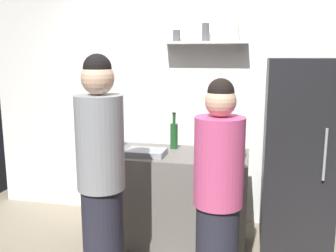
% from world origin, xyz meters
% --- Properties ---
extents(back_wall_assembly, '(4.80, 0.32, 2.60)m').
position_xyz_m(back_wall_assembly, '(0.00, 1.25, 1.30)').
color(back_wall_assembly, white).
rests_on(back_wall_assembly, ground).
extents(refrigerator, '(0.63, 0.62, 1.76)m').
position_xyz_m(refrigerator, '(0.99, 0.85, 0.88)').
color(refrigerator, black).
rests_on(refrigerator, ground).
extents(counter, '(1.45, 0.64, 0.91)m').
position_xyz_m(counter, '(-0.19, 0.53, 0.45)').
color(counter, '#66605B').
rests_on(counter, ground).
extents(baking_pan, '(0.34, 0.24, 0.05)m').
position_xyz_m(baking_pan, '(-0.36, 0.41, 0.93)').
color(baking_pan, gray).
rests_on(baking_pan, counter).
extents(utensil_holder, '(0.09, 0.09, 0.22)m').
position_xyz_m(utensil_holder, '(0.27, 0.47, 0.97)').
color(utensil_holder, '#B2B2B7').
rests_on(utensil_holder, counter).
extents(wine_bottle_green_glass, '(0.07, 0.07, 0.35)m').
position_xyz_m(wine_bottle_green_glass, '(-0.17, 0.71, 1.04)').
color(wine_bottle_green_glass, '#19471E').
rests_on(wine_bottle_green_glass, counter).
extents(wine_bottle_pale_glass, '(0.07, 0.07, 0.29)m').
position_xyz_m(wine_bottle_pale_glass, '(0.38, 0.60, 1.01)').
color(wine_bottle_pale_glass, '#B2BFB2').
rests_on(wine_bottle_pale_glass, counter).
extents(wine_bottle_dark_glass, '(0.08, 0.08, 0.31)m').
position_xyz_m(wine_bottle_dark_glass, '(0.46, 0.47, 1.02)').
color(wine_bottle_dark_glass, black).
rests_on(wine_bottle_dark_glass, counter).
extents(wine_bottle_amber_glass, '(0.07, 0.07, 0.34)m').
position_xyz_m(wine_bottle_amber_glass, '(0.12, 0.69, 1.04)').
color(wine_bottle_amber_glass, '#472814').
rests_on(wine_bottle_amber_glass, counter).
extents(water_bottle_plastic, '(0.08, 0.08, 0.24)m').
position_xyz_m(water_bottle_plastic, '(-0.73, 0.59, 1.01)').
color(water_bottle_plastic, silver).
rests_on(water_bottle_plastic, counter).
extents(person_grey_hoodie, '(0.34, 0.34, 1.80)m').
position_xyz_m(person_grey_hoodie, '(-0.49, -0.32, 0.90)').
color(person_grey_hoodie, '#262633').
rests_on(person_grey_hoodie, ground).
extents(person_pink_top, '(0.34, 0.34, 1.64)m').
position_xyz_m(person_pink_top, '(0.34, -0.25, 0.81)').
color(person_pink_top, '#262633').
rests_on(person_pink_top, ground).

